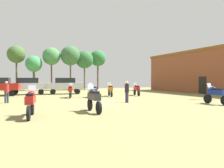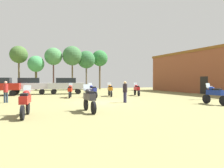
{
  "view_description": "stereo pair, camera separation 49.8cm",
  "coord_description": "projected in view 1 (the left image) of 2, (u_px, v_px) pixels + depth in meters",
  "views": [
    {
      "loc": [
        -6.28,
        -14.99,
        1.78
      ],
      "look_at": [
        3.25,
        5.65,
        1.32
      ],
      "focal_mm": 33.4,
      "sensor_mm": 36.0,
      "label": 1
    },
    {
      "loc": [
        -5.82,
        -15.19,
        1.78
      ],
      "look_at": [
        3.25,
        5.65,
        1.32
      ],
      "focal_mm": 33.4,
      "sensor_mm": 36.0,
      "label": 2
    }
  ],
  "objects": [
    {
      "name": "motorcycle_1",
      "position": [
        110.0,
        90.0,
        22.17
      ],
      "size": [
        0.74,
        2.06,
        1.47
      ],
      "rotation": [
        0.0,
        0.0,
        -0.24
      ],
      "color": "black",
      "rests_on": "ground"
    },
    {
      "name": "tree_9",
      "position": [
        98.0,
        59.0,
        39.07
      ],
      "size": [
        2.99,
        2.99,
        7.32
      ],
      "color": "brown",
      "rests_on": "ground"
    },
    {
      "name": "tree_8",
      "position": [
        70.0,
        56.0,
        35.68
      ],
      "size": [
        3.34,
        3.34,
        7.59
      ],
      "color": "brown",
      "rests_on": "ground"
    },
    {
      "name": "tree_5",
      "position": [
        16.0,
        55.0,
        33.56
      ],
      "size": [
        2.82,
        2.82,
        7.3
      ],
      "color": "brown",
      "rests_on": "ground"
    },
    {
      "name": "motorcycle_6",
      "position": [
        93.0,
        90.0,
        20.67
      ],
      "size": [
        0.62,
        2.16,
        1.45
      ],
      "rotation": [
        0.0,
        0.0,
        0.08
      ],
      "color": "black",
      "rests_on": "ground"
    },
    {
      "name": "motorcycle_2",
      "position": [
        94.0,
        99.0,
        11.33
      ],
      "size": [
        0.62,
        2.2,
        1.5
      ],
      "rotation": [
        0.0,
        0.0,
        -0.03
      ],
      "color": "black",
      "rests_on": "ground"
    },
    {
      "name": "car_3",
      "position": [
        65.0,
        85.0,
        25.85
      ],
      "size": [
        4.55,
        2.52,
        2.0
      ],
      "rotation": [
        0.0,
        0.0,
        1.39
      ],
      "color": "black",
      "rests_on": "ground"
    },
    {
      "name": "brick_building",
      "position": [
        212.0,
        72.0,
        28.33
      ],
      "size": [
        6.12,
        20.19,
        5.81
      ],
      "color": "brown",
      "rests_on": "ground"
    },
    {
      "name": "ground_plane",
      "position": [
        105.0,
        102.0,
        16.27
      ],
      "size": [
        44.0,
        52.0,
        0.02
      ],
      "color": "olive"
    },
    {
      "name": "motorcycle_10",
      "position": [
        70.0,
        90.0,
        20.51
      ],
      "size": [
        0.83,
        2.11,
        1.46
      ],
      "rotation": [
        0.0,
        0.0,
        -0.3
      ],
      "color": "black",
      "rests_on": "ground"
    },
    {
      "name": "person_3",
      "position": [
        127.0,
        90.0,
        16.03
      ],
      "size": [
        0.41,
        0.41,
        1.66
      ],
      "rotation": [
        0.0,
        0.0,
        4.94
      ],
      "color": "#2F2D4F",
      "rests_on": "ground"
    },
    {
      "name": "person_1",
      "position": [
        7.0,
        90.0,
        15.78
      ],
      "size": [
        0.43,
        0.43,
        1.66
      ],
      "rotation": [
        0.0,
        0.0,
        0.34
      ],
      "color": "#26374B",
      "rests_on": "ground"
    },
    {
      "name": "motorcycle_8",
      "position": [
        137.0,
        89.0,
        23.31
      ],
      "size": [
        0.78,
        2.13,
        1.45
      ],
      "rotation": [
        0.0,
        0.0,
        -0.26
      ],
      "color": "black",
      "rests_on": "ground"
    },
    {
      "name": "tree_7",
      "position": [
        34.0,
        64.0,
        33.77
      ],
      "size": [
        2.65,
        2.65,
        5.7
      ],
      "color": "brown",
      "rests_on": "ground"
    },
    {
      "name": "tree_2",
      "position": [
        84.0,
        60.0,
        36.89
      ],
      "size": [
        3.13,
        3.13,
        6.93
      ],
      "color": "brown",
      "rests_on": "ground"
    },
    {
      "name": "tree_4",
      "position": [
        51.0,
        56.0,
        34.94
      ],
      "size": [
        2.94,
        2.94,
        7.2
      ],
      "color": "brown",
      "rests_on": "ground"
    },
    {
      "name": "motorcycle_9",
      "position": [
        31.0,
        102.0,
        9.75
      ],
      "size": [
        0.69,
        2.26,
        1.49
      ],
      "rotation": [
        0.0,
        0.0,
        -0.16
      ],
      "color": "black",
      "rests_on": "ground"
    },
    {
      "name": "car_1",
      "position": [
        28.0,
        85.0,
        24.76
      ],
      "size": [
        4.46,
        2.23,
        2.0
      ],
      "rotation": [
        0.0,
        0.0,
        1.47
      ],
      "color": "black",
      "rests_on": "ground"
    },
    {
      "name": "motorcycle_7",
      "position": [
        216.0,
        94.0,
        14.96
      ],
      "size": [
        0.62,
        2.14,
        1.51
      ],
      "rotation": [
        0.0,
        0.0,
        -0.01
      ],
      "color": "black",
      "rests_on": "ground"
    }
  ]
}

